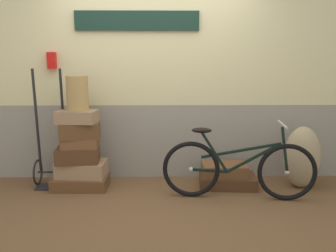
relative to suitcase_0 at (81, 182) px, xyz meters
The scene contains 14 objects.
ground 0.96m from the suitcase_0, 22.06° to the right, with size 10.19×5.20×0.06m, color brown.
station_building 1.59m from the suitcase_0, 28.44° to the left, with size 8.19×0.74×2.57m.
suitcase_0 is the anchor object (origin of this frame).
suitcase_1 0.16m from the suitcase_0, 72.27° to the left, with size 0.57×0.36×0.18m, color #937051.
suitcase_2 0.34m from the suitcase_0, behind, with size 0.49×0.31×0.18m, color #4C2D19.
suitcase_3 0.48m from the suitcase_0, 17.66° to the right, with size 0.42×0.26×0.11m, color brown.
suitcase_4 0.63m from the suitcase_0, 21.83° to the left, with size 0.45×0.29×0.18m, color brown.
suitcase_5 0.80m from the suitcase_0, 163.98° to the right, with size 0.45×0.29×0.14m, color #937051.
suitcase_6 1.77m from the suitcase_0, ahead, with size 0.67×0.42×0.14m, color #4C2D19.
suitcase_7 1.73m from the suitcase_0, ahead, with size 0.52×0.37×0.14m, color brown.
wicker_basket 1.07m from the suitcase_0, 88.70° to the left, with size 0.25×0.25×0.40m, color #A8844C.
luggage_trolley 0.45m from the suitcase_0, 163.40° to the left, with size 0.40×0.38×1.41m.
burlap_sack 2.66m from the suitcase_0, ahead, with size 0.43×0.37×0.74m, color #9E8966.
bicycle 1.86m from the suitcase_0, 11.41° to the right, with size 1.67×0.46×0.86m.
Camera 1 is at (0.09, -3.80, 1.54)m, focal length 38.73 mm.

